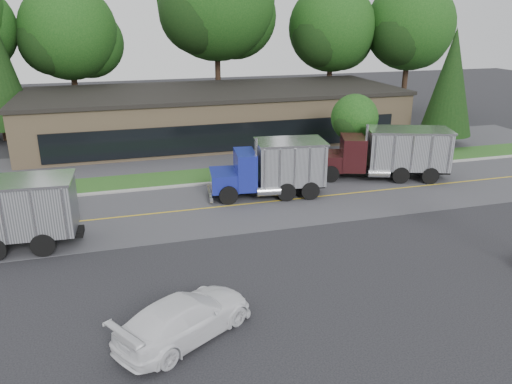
{
  "coord_description": "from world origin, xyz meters",
  "views": [
    {
      "loc": [
        -6.7,
        -17.29,
        10.5
      ],
      "look_at": [
        0.02,
        6.06,
        1.8
      ],
      "focal_mm": 35.0,
      "sensor_mm": 36.0,
      "label": 1
    }
  ],
  "objects": [
    {
      "name": "evergreen_right",
      "position": [
        20.0,
        18.0,
        5.24
      ],
      "size": [
        4.2,
        4.2,
        9.54
      ],
      "color": "#382619",
      "rests_on": "ground"
    },
    {
      "name": "curb",
      "position": [
        0.0,
        13.2,
        0.0
      ],
      "size": [
        60.0,
        0.3,
        0.12
      ],
      "primitive_type": "cube",
      "color": "#9E9E99",
      "rests_on": "ground"
    },
    {
      "name": "tree_far_e",
      "position": [
        24.15,
        31.12,
        8.92
      ],
      "size": [
        9.79,
        9.22,
        13.97
      ],
      "color": "#382619",
      "rests_on": "ground"
    },
    {
      "name": "tree_verge",
      "position": [
        10.05,
        15.04,
        3.26
      ],
      "size": [
        3.6,
        3.39,
        5.13
      ],
      "color": "#382619",
      "rests_on": "ground"
    },
    {
      "name": "center_line",
      "position": [
        0.0,
        9.0,
        0.0
      ],
      "size": [
        60.0,
        0.12,
        0.01
      ],
      "primitive_type": "cube",
      "color": "gold",
      "rests_on": "ground"
    },
    {
      "name": "far_parking",
      "position": [
        0.0,
        20.0,
        0.0
      ],
      "size": [
        60.0,
        7.0,
        0.02
      ],
      "primitive_type": "cube",
      "color": "#535357",
      "rests_on": "ground"
    },
    {
      "name": "rally_car",
      "position": [
        -5.0,
        -2.63,
        0.75
      ],
      "size": [
        5.5,
        4.54,
        1.5
      ],
      "primitive_type": "imported",
      "rotation": [
        0.0,
        0.0,
        2.13
      ],
      "color": "white",
      "rests_on": "ground"
    },
    {
      "name": "tree_far_c",
      "position": [
        4.19,
        34.15,
        11.14
      ],
      "size": [
        12.24,
        11.52,
        17.46
      ],
      "color": "#382619",
      "rests_on": "ground"
    },
    {
      "name": "grass_verge",
      "position": [
        0.0,
        15.0,
        0.0
      ],
      "size": [
        60.0,
        3.4,
        0.03
      ],
      "primitive_type": "cube",
      "color": "#204E1A",
      "rests_on": "ground"
    },
    {
      "name": "road",
      "position": [
        0.0,
        9.0,
        0.0
      ],
      "size": [
        60.0,
        8.0,
        0.02
      ],
      "primitive_type": "cube",
      "color": "#535357",
      "rests_on": "ground"
    },
    {
      "name": "dump_truck_maroon",
      "position": [
        10.71,
        11.23,
        1.81
      ],
      "size": [
        9.34,
        5.29,
        3.36
      ],
      "rotation": [
        0.0,
        0.0,
        2.81
      ],
      "color": "black",
      "rests_on": "ground"
    },
    {
      "name": "strip_mall",
      "position": [
        2.0,
        26.0,
        2.0
      ],
      "size": [
        32.0,
        12.0,
        4.0
      ],
      "primitive_type": "cube",
      "color": "#9E8361",
      "rests_on": "ground"
    },
    {
      "name": "tree_far_d",
      "position": [
        16.15,
        33.11,
        8.69
      ],
      "size": [
        9.55,
        8.99,
        13.62
      ],
      "color": "#382619",
      "rests_on": "ground"
    },
    {
      "name": "dump_truck_blue",
      "position": [
        2.33,
        10.1,
        1.8
      ],
      "size": [
        7.12,
        3.41,
        3.36
      ],
      "rotation": [
        0.0,
        0.0,
        3.02
      ],
      "color": "black",
      "rests_on": "ground"
    },
    {
      "name": "tree_far_b",
      "position": [
        -9.86,
        34.11,
        8.52
      ],
      "size": [
        9.36,
        8.81,
        13.36
      ],
      "color": "#382619",
      "rests_on": "ground"
    },
    {
      "name": "ground",
      "position": [
        0.0,
        0.0,
        0.0
      ],
      "size": [
        140.0,
        140.0,
        0.0
      ],
      "primitive_type": "plane",
      "color": "#323237",
      "rests_on": "ground"
    }
  ]
}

